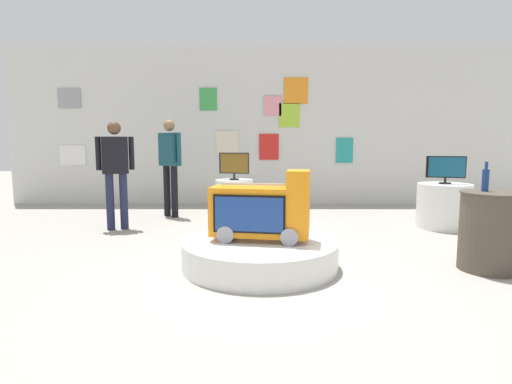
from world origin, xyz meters
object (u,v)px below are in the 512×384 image
Objects in this scene: shopper_browsing_near_truck at (170,160)px; tv_on_left_rear at (234,164)px; display_pedestal_left_rear at (234,200)px; main_display_pedestal at (260,254)px; shopper_browsing_rear at (115,167)px; novelty_firetruck_tv at (261,212)px; tv_on_center_rear at (446,168)px; bottle_on_side_table at (485,179)px; side_table_round at (491,231)px; display_pedestal_center_rear at (444,206)px.

tv_on_left_rear is at bearing -14.88° from shopper_browsing_near_truck.
shopper_browsing_near_truck is at bearing 165.31° from display_pedestal_left_rear.
shopper_browsing_rear is at bearing 138.31° from main_display_pedestal.
novelty_firetruck_tv reaches higher than main_display_pedestal.
bottle_on_side_table is at bearing -104.73° from tv_on_center_rear.
tv_on_center_rear is 2.28m from side_table_round.
tv_on_left_rear is 3.94m from bottle_on_side_table.
shopper_browsing_rear is (-2.20, 1.96, 0.37)m from novelty_firetruck_tv.
novelty_firetruck_tv is at bearing -27.95° from main_display_pedestal.
main_display_pedestal is 3.04m from shopper_browsing_rear.
display_pedestal_center_rear is at bearing 77.26° from side_table_round.
side_table_round is at bearing -2.31° from novelty_firetruck_tv.
tv_on_left_rear reaches higher than bottle_on_side_table.
main_display_pedestal is 2.89m from tv_on_left_rear.
tv_on_center_rear is 1.83× the size of bottle_on_side_table.
main_display_pedestal is at bearing -81.35° from display_pedestal_left_rear.
main_display_pedestal is at bearing 152.05° from novelty_firetruck_tv.
side_table_round is (-0.49, -2.16, 0.08)m from display_pedestal_center_rear.
shopper_browsing_near_truck is 1.26m from shopper_browsing_rear.
tv_on_left_rear is 4.05m from side_table_round.
display_pedestal_center_rear is 4.65m from shopper_browsing_near_truck.
shopper_browsing_near_truck reaches higher than shopper_browsing_rear.
tv_on_left_rear is 0.64× the size of display_pedestal_center_rear.
side_table_round is (2.84, -2.84, -0.54)m from tv_on_left_rear.
bottle_on_side_table is at bearing -45.17° from tv_on_left_rear.
display_pedestal_center_rear is at bearing -11.60° from display_pedestal_left_rear.
tv_on_left_rear is 1.94m from shopper_browsing_rear.
tv_on_left_rear is 1.21m from shopper_browsing_near_truck.
tv_on_center_rear is (3.33, -0.68, -0.03)m from tv_on_left_rear.
shopper_browsing_near_truck is at bearing 117.44° from main_display_pedestal.
shopper_browsing_rear is at bearing -178.75° from display_pedestal_center_rear.
side_table_round is at bearing -102.79° from tv_on_center_rear.
bottle_on_side_table is 5.01m from shopper_browsing_near_truck.
shopper_browsing_rear reaches higher than display_pedestal_center_rear.
shopper_browsing_rear reaches higher than main_display_pedestal.
tv_on_left_rear is 3.45m from display_pedestal_center_rear.
shopper_browsing_rear is (-2.18, 1.95, 0.83)m from main_display_pedestal.
bottle_on_side_table is (2.78, -2.80, 0.61)m from display_pedestal_left_rear.
display_pedestal_center_rear is 1.42× the size of tv_on_center_rear.
side_table_round reaches higher than display_pedestal_center_rear.
main_display_pedestal is 1.53× the size of novelty_firetruck_tv.
shopper_browsing_rear is at bearing -155.80° from display_pedestal_left_rear.
shopper_browsing_near_truck is (-1.17, 0.31, 0.06)m from tv_on_left_rear.
novelty_firetruck_tv is 1.31× the size of side_table_round.
shopper_browsing_near_truck is at bearing 141.77° from side_table_round.
bottle_on_side_table is at bearing -104.68° from display_pedestal_center_rear.
main_display_pedestal is 0.96× the size of shopper_browsing_near_truck.
tv_on_center_rear is (3.33, -0.69, 0.59)m from display_pedestal_left_rear.
tv_on_left_rear is at bearing 99.02° from novelty_firetruck_tv.
display_pedestal_left_rear is at bearing 99.02° from novelty_firetruck_tv.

